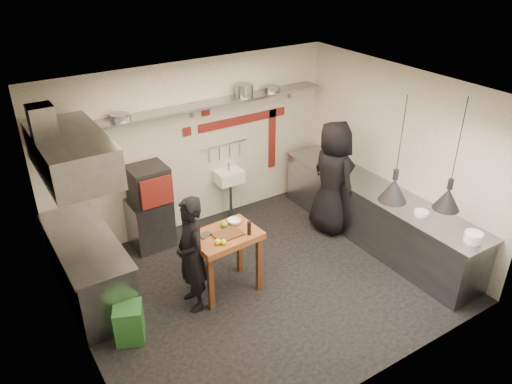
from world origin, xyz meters
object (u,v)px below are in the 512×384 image
chef_left (191,255)px  chef_right (333,178)px  oven_stand (151,223)px  green_bin (129,323)px  prep_table (226,262)px  combi_oven (149,184)px

chef_left → chef_right: size_ratio=0.85×
chef_right → oven_stand: bearing=68.3°
green_bin → prep_table: prep_table is taller
prep_table → combi_oven: bearing=100.8°
oven_stand → prep_table: bearing=-75.0°
chef_left → chef_right: chef_right is taller
prep_table → chef_left: 0.65m
oven_stand → chef_left: (-0.08, -1.68, 0.42)m
prep_table → chef_left: bearing=-177.7°
oven_stand → chef_left: chef_left is taller
prep_table → green_bin: bearing=-175.9°
combi_oven → chef_left: size_ratio=0.36×
prep_table → chef_right: bearing=7.4°
combi_oven → prep_table: size_ratio=0.63×
prep_table → chef_right: size_ratio=0.48×
oven_stand → prep_table: 1.69m
combi_oven → chef_right: (2.69, -1.16, -0.13)m
combi_oven → chef_right: 2.93m
oven_stand → chef_left: bearing=-93.5°
green_bin → chef_left: size_ratio=0.31×
green_bin → chef_left: chef_left is taller
chef_left → oven_stand: bearing=-178.4°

